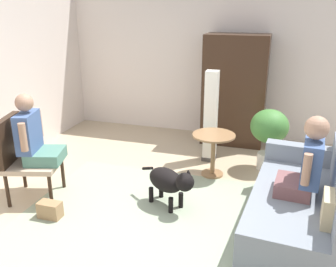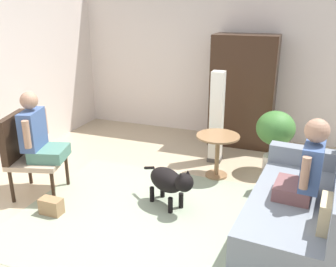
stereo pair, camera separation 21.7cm
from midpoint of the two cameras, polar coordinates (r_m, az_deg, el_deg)
ground_plane at (r=4.12m, az=-3.52°, el=-13.74°), size 7.49×7.49×0.00m
back_wall at (r=6.57m, az=6.24°, el=12.05°), size 5.83×0.12×2.83m
area_rug at (r=4.16m, az=-2.52°, el=-13.27°), size 3.14×2.39×0.01m
couch at (r=4.07m, az=18.98°, el=-10.49°), size 1.09×1.94×0.84m
armchair at (r=4.74m, az=-23.01°, el=-2.78°), size 0.74×0.73×1.02m
person_on_couch at (r=3.84m, az=19.24°, el=-4.45°), size 0.45×0.57×0.83m
person_on_armchair at (r=4.60m, az=-21.39°, el=-0.43°), size 0.56×0.56×0.83m
round_end_table at (r=5.01m, az=5.83°, el=-2.05°), size 0.58×0.58×0.60m
dog at (r=4.25m, az=-1.27°, el=-7.41°), size 0.74×0.49×0.54m
potted_plant at (r=5.28m, az=14.31°, el=0.48°), size 0.53×0.53×0.89m
column_lamp at (r=5.43m, az=5.51°, el=2.50°), size 0.20×0.20×1.36m
armoire_cabinet at (r=6.19m, az=9.32°, el=6.63°), size 1.01×0.56×1.81m
handbag at (r=4.40m, az=-19.22°, el=-11.16°), size 0.25×0.15×0.19m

